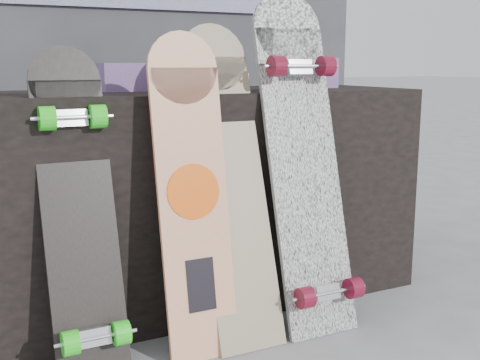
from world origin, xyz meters
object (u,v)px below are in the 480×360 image
vendor_table (203,195)px  longboard_cascadia (304,154)px  longboard_geisha (192,187)px  skateboard_dark (79,205)px  longboard_celtic (230,173)px

vendor_table → longboard_cascadia: size_ratio=1.40×
longboard_geisha → skateboard_dark: longboard_geisha is taller
longboard_geisha → longboard_cascadia: bearing=4.6°
longboard_cascadia → skateboard_dark: size_ratio=1.20×
longboard_geisha → longboard_cascadia: size_ratio=0.87×
vendor_table → skateboard_dark: (-0.54, -0.34, 0.09)m
vendor_table → longboard_geisha: (-0.21, -0.41, 0.13)m
vendor_table → longboard_celtic: longboard_celtic is taller
longboard_celtic → skateboard_dark: bearing=179.4°
vendor_table → longboard_celtic: size_ratio=1.55×
longboard_celtic → skateboard_dark: 0.49m
longboard_celtic → skateboard_dark: (-0.49, 0.00, -0.06)m
longboard_geisha → skateboard_dark: bearing=167.6°
longboard_celtic → longboard_cascadia: longboard_cascadia is taller
vendor_table → longboard_celtic: 0.38m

